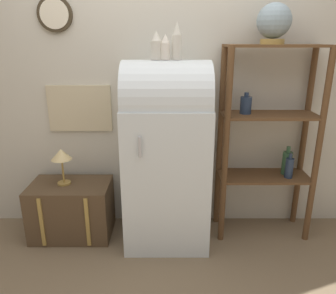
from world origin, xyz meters
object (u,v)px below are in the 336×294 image
at_px(suitcase_trunk, 73,209).
at_px(globe, 276,22).
at_px(refrigerator, 168,152).
at_px(vase_right, 178,42).
at_px(vase_center, 167,48).
at_px(desk_lamp, 63,156).
at_px(vase_left, 158,46).

distance_m(suitcase_trunk, globe, 2.23).
distance_m(refrigerator, suitcase_trunk, 0.99).
bearing_deg(vase_right, vase_center, -177.38).
bearing_deg(vase_center, desk_lamp, 176.00).
height_order(globe, vase_center, globe).
bearing_deg(vase_center, globe, 7.03).
relative_size(globe, desk_lamp, 0.94).
distance_m(vase_left, vase_right, 0.15).
bearing_deg(refrigerator, vase_center, -156.43).
xyz_separation_m(refrigerator, desk_lamp, (-0.87, 0.06, -0.06)).
bearing_deg(desk_lamp, vase_left, -3.75).
xyz_separation_m(refrigerator, vase_center, (-0.01, -0.00, 0.81)).
xyz_separation_m(refrigerator, globe, (0.79, 0.10, 0.99)).
relative_size(refrigerator, desk_lamp, 4.82).
relative_size(globe, vase_left, 1.45).
height_order(suitcase_trunk, vase_left, vase_left).
height_order(refrigerator, desk_lamp, refrigerator).
height_order(vase_center, desk_lamp, vase_center).
relative_size(vase_right, desk_lamp, 0.85).
bearing_deg(globe, refrigerator, -173.15).
relative_size(globe, vase_right, 1.11).
height_order(vase_right, desk_lamp, vase_right).
bearing_deg(vase_right, suitcase_trunk, 177.00).
bearing_deg(globe, desk_lamp, -178.68).
distance_m(vase_left, desk_lamp, 1.19).
relative_size(refrigerator, globe, 5.12).
height_order(vase_left, vase_center, vase_left).
bearing_deg(refrigerator, desk_lamp, 176.26).
xyz_separation_m(suitcase_trunk, vase_right, (0.90, -0.05, 1.39)).
height_order(refrigerator, vase_left, vase_left).
height_order(suitcase_trunk, globe, globe).
relative_size(refrigerator, vase_right, 5.70).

